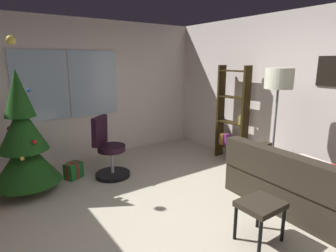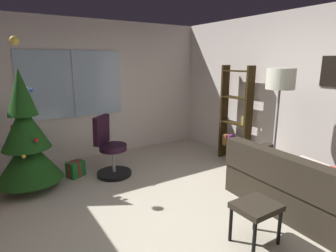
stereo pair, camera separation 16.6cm
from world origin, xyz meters
TOP-DOWN VIEW (x-y plane):
  - ground_plane at (0.00, 0.00)m, footprint 4.65×6.22m
  - wall_back_with_windows at (-0.02, 3.16)m, footprint 4.65×0.12m
  - wall_right_with_frames at (2.37, -0.00)m, footprint 0.12×6.22m
  - couch at (1.59, -0.51)m, footprint 1.62×1.98m
  - footstool at (0.50, -0.45)m, footprint 0.44×0.37m
  - holiday_tree at (-1.28, 2.13)m, footprint 0.91×0.91m
  - gift_box_green at (-0.61, 2.26)m, footprint 0.31×0.28m
  - office_chair at (-0.10, 2.01)m, footprint 0.59×0.59m
  - bookshelf at (2.11, 1.42)m, footprint 0.18×0.64m
  - floor_lamp at (1.68, 0.25)m, footprint 0.38×0.38m

SIDE VIEW (x-z plane):
  - ground_plane at x=0.00m, z-range -0.10..0.00m
  - gift_box_green at x=-0.61m, z-range 0.00..0.26m
  - couch at x=1.59m, z-range -0.11..0.67m
  - footstool at x=0.50m, z-range 0.15..0.59m
  - office_chair at x=-0.10m, z-range -0.10..0.89m
  - holiday_tree at x=-1.28m, z-range -0.35..1.81m
  - bookshelf at x=2.11m, z-range -0.12..1.64m
  - wall_right_with_frames at x=2.37m, z-range 0.00..2.59m
  - wall_back_with_windows at x=-0.02m, z-range 0.01..2.60m
  - floor_lamp at x=1.68m, z-range 0.62..2.37m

